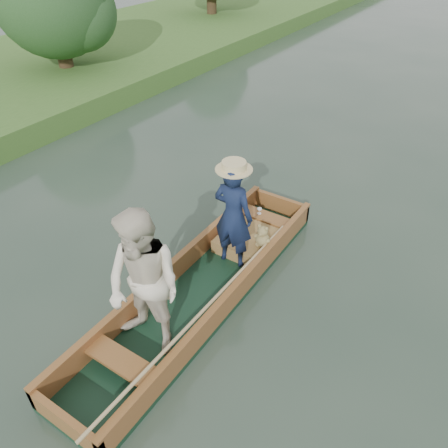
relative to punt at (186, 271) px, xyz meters
The scene contains 3 objects.
ground 0.82m from the punt, 89.65° to the left, with size 120.00×120.00×0.00m, color #283D30.
trees_far 10.31m from the punt, 86.15° to the left, with size 22.85×13.42×4.34m.
punt is the anchor object (origin of this frame).
Camera 1 is at (2.74, -3.61, 4.64)m, focal length 35.00 mm.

